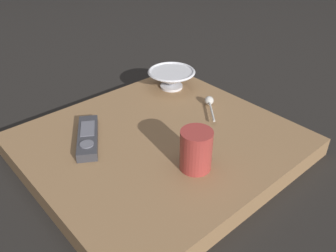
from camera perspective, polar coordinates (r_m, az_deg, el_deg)
name	(u,v)px	position (r m, az deg, el deg)	size (l,w,h in m)	color
ground_plane	(160,152)	(0.93, -1.31, -4.29)	(6.00, 6.00, 0.00)	black
table	(160,145)	(0.91, -1.33, -3.06)	(0.59, 0.64, 0.05)	#936D47
cereal_bowl	(172,78)	(1.13, 0.57, 7.78)	(0.15, 0.15, 0.06)	silver
coffee_mug	(196,150)	(0.78, 4.54, -3.88)	(0.07, 0.07, 0.10)	#A53833
teaspoon	(210,102)	(1.03, 6.72, 3.82)	(0.10, 0.09, 0.03)	silver
tv_remote_near	(88,137)	(0.90, -12.80, -1.77)	(0.17, 0.13, 0.03)	#38383D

